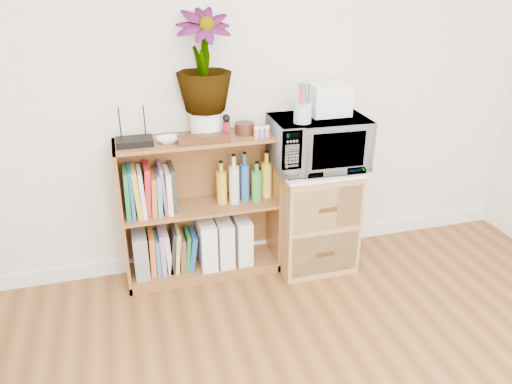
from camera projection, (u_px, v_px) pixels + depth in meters
name	position (u px, v px, depth m)	size (l,w,h in m)	color
skirting_board	(248.00, 248.00, 3.58)	(4.00, 0.02, 0.10)	white
bookshelf	(201.00, 209.00, 3.20)	(1.00, 0.30, 0.95)	brown
wicker_unit	(313.00, 217.00, 3.37)	(0.50, 0.45, 0.70)	#9E7542
microwave	(318.00, 143.00, 3.14)	(0.58, 0.40, 0.32)	white
pen_cup	(303.00, 113.00, 2.96)	(0.11, 0.11, 0.12)	silver
small_appliance	(328.00, 99.00, 3.11)	(0.24, 0.20, 0.19)	white
router	(135.00, 142.00, 2.89)	(0.21, 0.14, 0.04)	black
white_bowl	(168.00, 140.00, 2.92)	(0.13, 0.13, 0.03)	white
plant_pot	(206.00, 124.00, 3.00)	(0.19, 0.19, 0.16)	white
potted_plant	(203.00, 62.00, 2.85)	(0.32, 0.32, 0.58)	#2E7334
trinket_box	(204.00, 139.00, 2.91)	(0.31, 0.08, 0.05)	#351A0E
kokeshi_doll	(226.00, 130.00, 2.99)	(0.04, 0.04, 0.10)	maroon
wooden_bowl	(245.00, 128.00, 3.07)	(0.12, 0.12, 0.07)	#3D1E10
paint_jars	(262.00, 133.00, 3.01)	(0.11, 0.04, 0.06)	pink
file_box	(140.00, 252.00, 3.20)	(0.09, 0.24, 0.30)	gray
magazine_holder_left	(206.00, 242.00, 3.30)	(0.10, 0.26, 0.32)	white
magazine_holder_mid	(224.00, 240.00, 3.33)	(0.10, 0.25, 0.31)	silver
magazine_holder_right	(242.00, 238.00, 3.36)	(0.10, 0.25, 0.31)	silver
cookbooks	(150.00, 190.00, 3.05)	(0.31, 0.20, 0.31)	#1D6F3E
liquor_bottles	(252.00, 178.00, 3.21)	(0.45, 0.07, 0.32)	gold
lower_books	(171.00, 250.00, 3.26)	(0.31, 0.19, 0.29)	#BD6521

